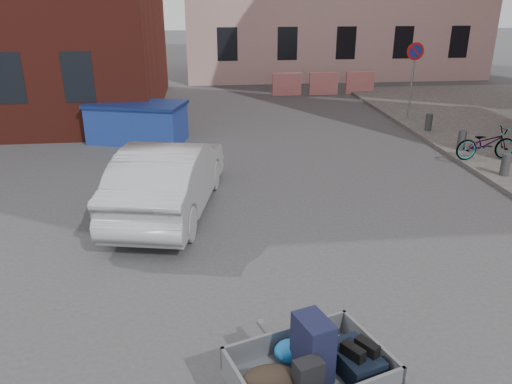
{
  "coord_description": "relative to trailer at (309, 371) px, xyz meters",
  "views": [
    {
      "loc": [
        -1.38,
        -7.5,
        4.3
      ],
      "look_at": [
        -0.5,
        0.5,
        1.1
      ],
      "focal_mm": 35.0,
      "sensor_mm": 36.0,
      "label": 1
    }
  ],
  "objects": [
    {
      "name": "ground",
      "position": [
        0.36,
        3.4,
        -0.61
      ],
      "size": [
        120.0,
        120.0,
        0.0
      ],
      "primitive_type": "plane",
      "color": "#38383A",
      "rests_on": "ground"
    },
    {
      "name": "no_parking_sign",
      "position": [
        6.36,
        12.89,
        1.41
      ],
      "size": [
        0.6,
        0.09,
        2.65
      ],
      "color": "gray",
      "rests_on": "sidewalk"
    },
    {
      "name": "bollards",
      "position": [
        6.36,
        6.8,
        -0.21
      ],
      "size": [
        0.22,
        9.02,
        0.55
      ],
      "color": "#3A3A3D",
      "rests_on": "sidewalk"
    },
    {
      "name": "barriers",
      "position": [
        4.56,
        18.4,
        -0.11
      ],
      "size": [
        4.7,
        0.18,
        1.0
      ],
      "color": "red",
      "rests_on": "ground"
    },
    {
      "name": "trailer",
      "position": [
        0.0,
        0.0,
        0.0
      ],
      "size": [
        1.87,
        1.97,
        1.2
      ],
      "rotation": [
        0.0,
        0.0,
        0.33
      ],
      "color": "black",
      "rests_on": "ground"
    },
    {
      "name": "dumpster",
      "position": [
        -3.02,
        11.33,
        0.01
      ],
      "size": [
        3.23,
        2.28,
        1.22
      ],
      "rotation": [
        0.0,
        0.0,
        -0.29
      ],
      "color": "#203A98",
      "rests_on": "ground"
    },
    {
      "name": "silver_car",
      "position": [
        -1.75,
        5.82,
        0.15
      ],
      "size": [
        2.46,
        4.79,
        1.51
      ],
      "primitive_type": "imported",
      "rotation": [
        0.0,
        0.0,
        2.94
      ],
      "color": "#A2A5A9",
      "rests_on": "ground"
    },
    {
      "name": "bicycle",
      "position": [
        6.56,
        8.1,
        -0.05
      ],
      "size": [
        1.69,
        0.63,
        0.88
      ],
      "primitive_type": "imported",
      "rotation": [
        0.0,
        0.0,
        1.6
      ],
      "color": "black",
      "rests_on": "sidewalk"
    }
  ]
}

